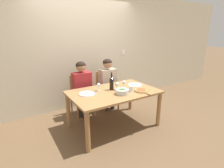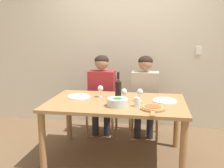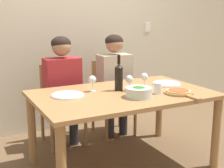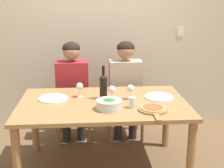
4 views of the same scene
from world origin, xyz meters
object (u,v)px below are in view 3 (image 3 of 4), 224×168
Objects in this scene: chair_right at (111,94)px; wine_glass_left at (92,80)px; wine_bottle at (119,77)px; water_tumbler at (158,88)px; wine_glass_centre at (129,80)px; broccoli_bowl at (139,92)px; pizza_on_board at (179,92)px; dinner_plate_left at (67,95)px; wine_glass_right at (144,78)px; person_man at (115,76)px; person_woman at (63,81)px; chair_left at (61,101)px; dinner_plate_right at (167,84)px.

chair_right reaches higher than wine_glass_left.
wine_bottle is (-0.30, -0.74, 0.38)m from chair_right.
wine_glass_left reaches higher than water_tumbler.
chair_right is 5.88× the size of wine_glass_centre.
broccoli_bowl is at bearing -104.07° from chair_right.
broccoli_bowl reaches higher than pizza_on_board.
pizza_on_board reaches higher than dinner_plate_left.
person_man is at bearing 87.32° from wine_glass_right.
wine_glass_left is (0.10, -0.55, 0.11)m from person_woman.
wine_glass_right is 0.19m from wine_glass_centre.
chair_left is at bearing 109.87° from broccoli_bowl.
chair_left is 3.07× the size of dinner_plate_right.
wine_glass_centre reaches higher than dinner_plate_left.
chair_right is (0.63, 0.00, 0.00)m from chair_left.
water_tumbler is at bearing 152.48° from pizza_on_board.
dinner_plate_right is 0.49m from wine_glass_centre.
person_man is at bearing 87.09° from water_tumbler.
person_woman is 2.99× the size of pizza_on_board.
wine_glass_left is at bearing 145.97° from pizza_on_board.
wine_glass_centre is (-0.35, 0.31, 0.09)m from pizza_on_board.
broccoli_bowl is 1.56× the size of wine_glass_centre.
dinner_plate_left is at bearing -168.38° from wine_glass_left.
wine_glass_left is at bearing 174.16° from dinner_plate_right.
water_tumbler is at bearing -93.55° from wine_glass_right.
chair_right is 8.70× the size of water_tumbler.
dinner_plate_left is at bearing -142.76° from person_man.
wine_glass_right is (0.60, -0.66, 0.11)m from person_woman.
wine_glass_left is at bearing 162.00° from wine_bottle.
dinner_plate_right is at bearing -70.54° from chair_right.
broccoli_bowl is at bearing -83.09° from wine_bottle.
chair_right is at bearing 41.93° from dinner_plate_left.
pizza_on_board is (0.43, -0.37, -0.12)m from wine_bottle.
chair_right reaches higher than dinner_plate_left.
broccoli_bowl is (-0.26, -1.04, 0.29)m from chair_right.
dinner_plate_left is at bearing -102.92° from chair_left.
broccoli_bowl is at bearing -105.67° from person_man.
dinner_plate_right is at bearing 5.95° from wine_glass_right.
water_tumbler is at bearing -48.15° from wine_bottle.
person_woman is 1.00m from broccoli_bowl.
wine_bottle is 3.32× the size of water_tumbler.
wine_glass_right is (-0.03, -0.66, 0.11)m from person_man.
chair_right is 1.15m from pizza_on_board.
dinner_plate_right is at bearing -35.24° from person_woman.
water_tumbler is (0.49, -0.36, -0.05)m from wine_glass_left.
person_woman is 0.81m from wine_glass_centre.
pizza_on_board is (-0.13, -0.37, 0.01)m from dinner_plate_right.
chair_right reaches higher than broccoli_bowl.
pizza_on_board is 0.80m from wine_glass_left.
wine_bottle is at bearing -2.54° from dinner_plate_left.
person_woman is at bearing 121.16° from wine_glass_centre.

